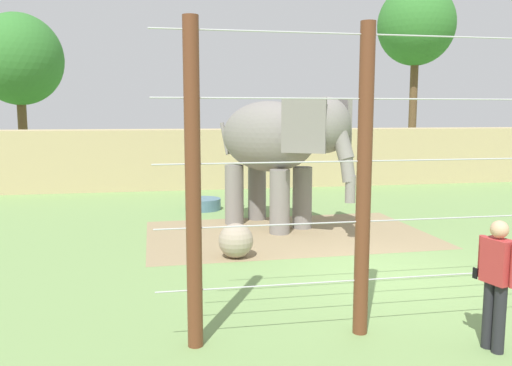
{
  "coord_description": "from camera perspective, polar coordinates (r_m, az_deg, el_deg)",
  "views": [
    {
      "loc": [
        -4.03,
        -8.8,
        2.96
      ],
      "look_at": [
        -1.92,
        2.71,
        1.4
      ],
      "focal_mm": 36.31,
      "sensor_mm": 36.0,
      "label": 1
    }
  ],
  "objects": [
    {
      "name": "embankment_wall",
      "position": [
        21.51,
        0.46,
        2.84
      ],
      "size": [
        36.0,
        1.8,
        2.35
      ],
      "primitive_type": "cube",
      "color": "tan",
      "rests_on": "ground"
    },
    {
      "name": "dirt_patch",
      "position": [
        12.95,
        3.52,
        -5.62
      ],
      "size": [
        6.97,
        4.47,
        0.01
      ],
      "primitive_type": "cube",
      "rotation": [
        0.0,
        0.0,
        0.02
      ],
      "color": "#937F5B",
      "rests_on": "ground"
    },
    {
      "name": "cable_fence",
      "position": [
        7.58,
        21.63,
        0.31
      ],
      "size": [
        8.31,
        0.2,
        4.13
      ],
      "color": "brown",
      "rests_on": "ground"
    },
    {
      "name": "tree_far_left",
      "position": [
        28.48,
        -24.67,
        12.22
      ],
      "size": [
        4.24,
        4.24,
        7.85
      ],
      "color": "brown",
      "rests_on": "ground"
    },
    {
      "name": "tree_left_of_centre",
      "position": [
        31.35,
        17.23,
        16.19
      ],
      "size": [
        4.25,
        4.25,
        10.12
      ],
      "color": "brown",
      "rests_on": "ground"
    },
    {
      "name": "zookeeper",
      "position": [
        7.19,
        24.95,
        -9.59
      ],
      "size": [
        0.31,
        0.57,
        1.67
      ],
      "color": "#232328",
      "rests_on": "ground"
    },
    {
      "name": "enrichment_ball",
      "position": [
        10.78,
        -2.23,
        -6.36
      ],
      "size": [
        0.72,
        0.72,
        0.72
      ],
      "primitive_type": "sphere",
      "color": "gray",
      "rests_on": "ground"
    },
    {
      "name": "elephant",
      "position": [
        13.33,
        2.41,
        4.45
      ],
      "size": [
        3.45,
        4.03,
        3.37
      ],
      "color": "gray",
      "rests_on": "ground"
    },
    {
      "name": "water_tub",
      "position": [
        16.23,
        -5.85,
        -2.3
      ],
      "size": [
        1.1,
        1.1,
        0.35
      ],
      "color": "slate",
      "rests_on": "ground"
    },
    {
      "name": "ground_plane",
      "position": [
        10.12,
        13.79,
        -9.64
      ],
      "size": [
        120.0,
        120.0,
        0.0
      ],
      "primitive_type": "plane",
      "color": "#759956"
    }
  ]
}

